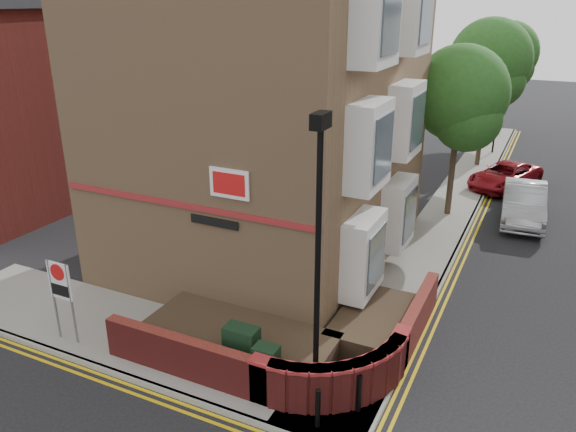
# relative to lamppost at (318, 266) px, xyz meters

# --- Properties ---
(ground) EXTENTS (120.00, 120.00, 0.00)m
(ground) POSITION_rel_lamppost_xyz_m (-1.60, -1.20, -3.34)
(ground) COLOR black
(ground) RESTS_ON ground
(pavement_corner) EXTENTS (13.00, 3.00, 0.12)m
(pavement_corner) POSITION_rel_lamppost_xyz_m (-5.10, 0.30, -3.28)
(pavement_corner) COLOR gray
(pavement_corner) RESTS_ON ground
(pavement_main) EXTENTS (2.00, 32.00, 0.12)m
(pavement_main) POSITION_rel_lamppost_xyz_m (0.40, 14.80, -3.28)
(pavement_main) COLOR gray
(pavement_main) RESTS_ON ground
(kerb_side) EXTENTS (13.00, 0.15, 0.12)m
(kerb_side) POSITION_rel_lamppost_xyz_m (-5.10, -1.20, -3.28)
(kerb_side) COLOR gray
(kerb_side) RESTS_ON ground
(kerb_main_near) EXTENTS (0.15, 32.00, 0.12)m
(kerb_main_near) POSITION_rel_lamppost_xyz_m (1.40, 14.80, -3.28)
(kerb_main_near) COLOR gray
(kerb_main_near) RESTS_ON ground
(yellow_lines_side) EXTENTS (13.00, 0.28, 0.01)m
(yellow_lines_side) POSITION_rel_lamppost_xyz_m (-5.10, -1.45, -3.34)
(yellow_lines_side) COLOR gold
(yellow_lines_side) RESTS_ON ground
(yellow_lines_main) EXTENTS (0.28, 32.00, 0.01)m
(yellow_lines_main) POSITION_rel_lamppost_xyz_m (1.65, 14.80, -3.34)
(yellow_lines_main) COLOR gold
(yellow_lines_main) RESTS_ON ground
(corner_building) EXTENTS (8.95, 10.40, 13.60)m
(corner_building) POSITION_rel_lamppost_xyz_m (-4.44, 6.80, 2.88)
(corner_building) COLOR #A37C57
(corner_building) RESTS_ON ground
(garden_wall) EXTENTS (6.80, 6.00, 1.20)m
(garden_wall) POSITION_rel_lamppost_xyz_m (-1.60, 1.30, -3.34)
(garden_wall) COLOR maroon
(garden_wall) RESTS_ON ground
(lamppost) EXTENTS (0.25, 0.50, 6.30)m
(lamppost) POSITION_rel_lamppost_xyz_m (0.00, 0.00, 0.00)
(lamppost) COLOR black
(lamppost) RESTS_ON pavement_corner
(utility_cabinet_large) EXTENTS (0.80, 0.45, 1.20)m
(utility_cabinet_large) POSITION_rel_lamppost_xyz_m (-1.90, 0.10, -2.62)
(utility_cabinet_large) COLOR black
(utility_cabinet_large) RESTS_ON pavement_corner
(utility_cabinet_small) EXTENTS (0.55, 0.40, 1.10)m
(utility_cabinet_small) POSITION_rel_lamppost_xyz_m (-1.10, -0.20, -2.67)
(utility_cabinet_small) COLOR black
(utility_cabinet_small) RESTS_ON pavement_corner
(bollard_near) EXTENTS (0.11, 0.11, 0.90)m
(bollard_near) POSITION_rel_lamppost_xyz_m (0.40, -0.80, -2.77)
(bollard_near) COLOR black
(bollard_near) RESTS_ON pavement_corner
(bollard_far) EXTENTS (0.11, 0.11, 0.90)m
(bollard_far) POSITION_rel_lamppost_xyz_m (1.00, -0.00, -2.77)
(bollard_far) COLOR black
(bollard_far) RESTS_ON pavement_corner
(zone_sign) EXTENTS (0.72, 0.07, 2.20)m
(zone_sign) POSITION_rel_lamppost_xyz_m (-6.60, -0.70, -1.70)
(zone_sign) COLOR slate
(zone_sign) RESTS_ON pavement_corner
(side_building) EXTENTS (6.40, 10.40, 9.00)m
(side_building) POSITION_rel_lamppost_xyz_m (-16.60, 6.80, 1.20)
(side_building) COLOR maroon
(side_building) RESTS_ON ground
(tree_near) EXTENTS (3.64, 3.65, 6.70)m
(tree_near) POSITION_rel_lamppost_xyz_m (0.40, 12.85, 1.36)
(tree_near) COLOR #382B1E
(tree_near) RESTS_ON pavement_main
(tree_mid) EXTENTS (4.03, 4.03, 7.42)m
(tree_mid) POSITION_rel_lamppost_xyz_m (0.40, 20.85, 1.85)
(tree_mid) COLOR #382B1E
(tree_mid) RESTS_ON pavement_main
(tree_far) EXTENTS (3.81, 3.81, 7.00)m
(tree_far) POSITION_rel_lamppost_xyz_m (0.40, 28.85, 1.57)
(tree_far) COLOR #382B1E
(tree_far) RESTS_ON pavement_main
(traffic_light_assembly) EXTENTS (0.20, 0.16, 4.20)m
(traffic_light_assembly) POSITION_rel_lamppost_xyz_m (0.80, 23.80, -0.56)
(traffic_light_assembly) COLOR black
(traffic_light_assembly) RESTS_ON pavement_main
(silver_car_near) EXTENTS (1.93, 4.61, 1.48)m
(silver_car_near) POSITION_rel_lamppost_xyz_m (3.18, 13.63, -2.60)
(silver_car_near) COLOR #A7AAAE
(silver_car_near) RESTS_ON ground
(red_car_main) EXTENTS (3.42, 4.69, 1.18)m
(red_car_main) POSITION_rel_lamppost_xyz_m (2.07, 17.67, -2.75)
(red_car_main) COLOR maroon
(red_car_main) RESTS_ON ground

